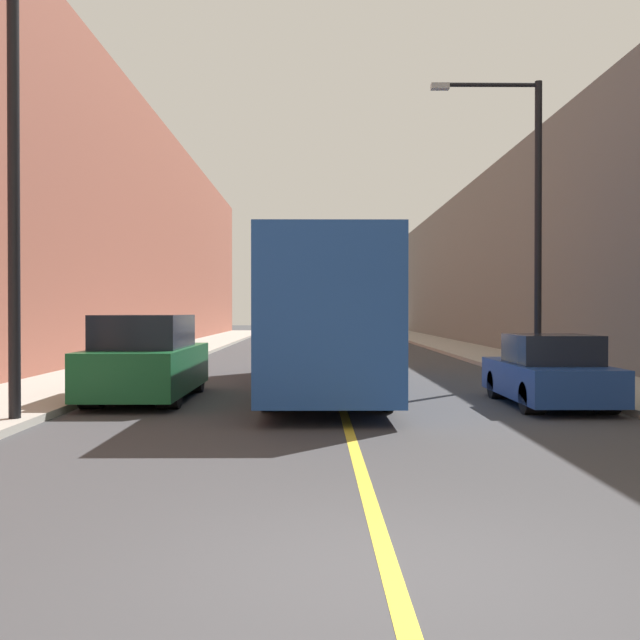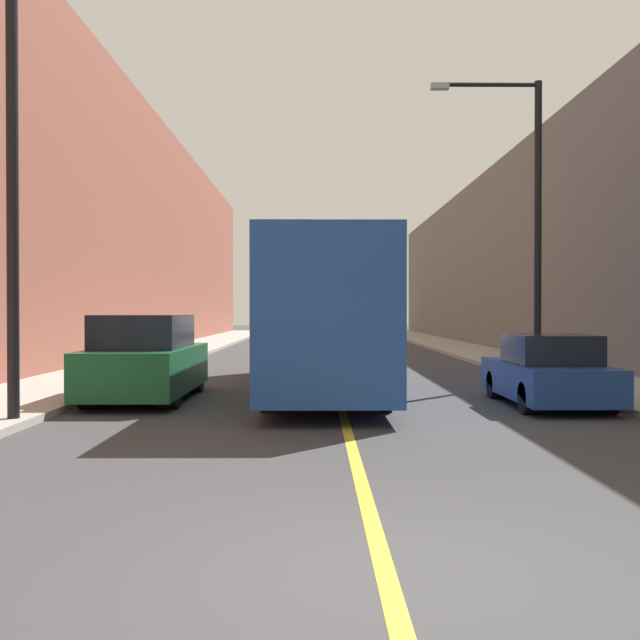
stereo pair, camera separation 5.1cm
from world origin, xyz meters
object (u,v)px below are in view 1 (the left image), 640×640
street_lamp_left (30,143)px  street_lamp_right (528,207)px  parked_suv_left (147,361)px  car_right_near (549,374)px  bus (324,315)px

street_lamp_left → street_lamp_right: street_lamp_right is taller
street_lamp_left → parked_suv_left: bearing=73.5°
street_lamp_left → street_lamp_right: size_ratio=0.99×
car_right_near → street_lamp_right: bearing=78.4°
parked_suv_left → street_lamp_right: (9.61, 4.24, 3.96)m
parked_suv_left → street_lamp_left: (-1.11, -3.76, 3.93)m
parked_suv_left → street_lamp_right: size_ratio=0.61×
parked_suv_left → street_lamp_left: 5.55m
bus → street_lamp_left: size_ratio=1.54×
parked_suv_left → street_lamp_right: bearing=23.8°
bus → parked_suv_left: bearing=-152.5°
parked_suv_left → car_right_near: bearing=-7.1°
bus → car_right_near: bearing=-34.2°
car_right_near → street_lamp_right: street_lamp_right is taller
bus → street_lamp_right: 6.77m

